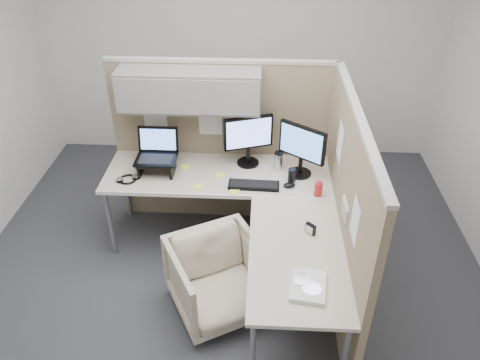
{
  "coord_description": "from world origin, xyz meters",
  "views": [
    {
      "loc": [
        0.27,
        -2.91,
        2.96
      ],
      "look_at": [
        0.1,
        0.25,
        0.85
      ],
      "focal_mm": 35.0,
      "sensor_mm": 36.0,
      "label": 1
    }
  ],
  "objects_px": {
    "desk": "(242,205)",
    "monitor_left": "(248,137)",
    "office_chair": "(218,276)",
    "keyboard": "(254,185)"
  },
  "relations": [
    {
      "from": "office_chair",
      "to": "keyboard",
      "type": "bearing_deg",
      "value": 41.49
    },
    {
      "from": "desk",
      "to": "monitor_left",
      "type": "xyz_separation_m",
      "value": [
        0.02,
        0.58,
        0.32
      ]
    },
    {
      "from": "office_chair",
      "to": "keyboard",
      "type": "relative_size",
      "value": 1.61
    },
    {
      "from": "office_chair",
      "to": "monitor_left",
      "type": "height_order",
      "value": "monitor_left"
    },
    {
      "from": "desk",
      "to": "keyboard",
      "type": "relative_size",
      "value": 4.66
    },
    {
      "from": "office_chair",
      "to": "monitor_left",
      "type": "bearing_deg",
      "value": 51.6
    },
    {
      "from": "desk",
      "to": "office_chair",
      "type": "distance_m",
      "value": 0.6
    },
    {
      "from": "keyboard",
      "to": "office_chair",
      "type": "bearing_deg",
      "value": -108.02
    },
    {
      "from": "desk",
      "to": "monitor_left",
      "type": "bearing_deg",
      "value": 87.6
    },
    {
      "from": "desk",
      "to": "keyboard",
      "type": "distance_m",
      "value": 0.24
    }
  ]
}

